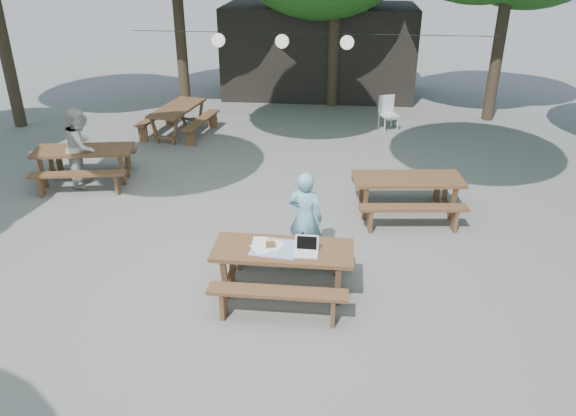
% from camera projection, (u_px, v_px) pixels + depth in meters
% --- Properties ---
extents(ground, '(80.00, 80.00, 0.00)m').
position_uv_depth(ground, '(254.00, 247.00, 9.49)').
color(ground, '#61615C').
rests_on(ground, ground).
extents(pavilion, '(6.00, 3.00, 2.80)m').
position_uv_depth(pavilion, '(319.00, 50.00, 18.22)').
color(pavilion, black).
rests_on(pavilion, ground).
extents(main_picnic_table, '(2.00, 1.58, 0.75)m').
position_uv_depth(main_picnic_table, '(283.00, 270.00, 8.11)').
color(main_picnic_table, '#54331D').
rests_on(main_picnic_table, ground).
extents(picnic_table_nw, '(2.16, 1.90, 0.75)m').
position_uv_depth(picnic_table_nw, '(86.00, 165.00, 11.83)').
color(picnic_table_nw, '#54331D').
rests_on(picnic_table_nw, ground).
extents(picnic_table_ne, '(2.07, 1.77, 0.75)m').
position_uv_depth(picnic_table_ne, '(406.00, 195.00, 10.44)').
color(picnic_table_ne, '#54331D').
rests_on(picnic_table_ne, ground).
extents(picnic_table_far_w, '(1.86, 2.12, 0.75)m').
position_uv_depth(picnic_table_far_w, '(178.00, 120.00, 14.70)').
color(picnic_table_far_w, '#54331D').
rests_on(picnic_table_far_w, ground).
extents(woman, '(0.63, 0.49, 1.52)m').
position_uv_depth(woman, '(305.00, 217.00, 8.81)').
color(woman, '#76BFD7').
rests_on(woman, ground).
extents(second_person, '(0.74, 0.89, 1.64)m').
position_uv_depth(second_person, '(81.00, 147.00, 11.59)').
color(second_person, silver).
rests_on(second_person, ground).
extents(plastic_chair, '(0.57, 0.57, 0.90)m').
position_uv_depth(plastic_chair, '(388.00, 120.00, 15.16)').
color(plastic_chair, silver).
rests_on(plastic_chair, ground).
extents(laptop, '(0.33, 0.26, 0.24)m').
position_uv_depth(laptop, '(306.00, 249.00, 7.82)').
color(laptop, white).
rests_on(laptop, main_picnic_table).
extents(tabletop_clutter, '(0.73, 0.62, 0.08)m').
position_uv_depth(tabletop_clutter, '(273.00, 247.00, 7.97)').
color(tabletop_clutter, '#377BBC').
rests_on(tabletop_clutter, main_picnic_table).
extents(paper_lanterns, '(9.00, 0.34, 0.38)m').
position_uv_depth(paper_lanterns, '(283.00, 41.00, 13.82)').
color(paper_lanterns, black).
rests_on(paper_lanterns, ground).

